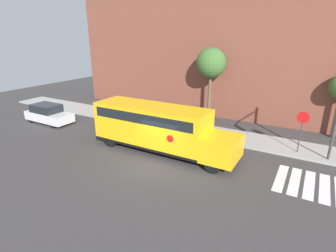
{
  "coord_description": "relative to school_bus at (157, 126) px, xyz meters",
  "views": [
    {
      "loc": [
        7.84,
        -12.08,
        7.39
      ],
      "look_at": [
        -0.39,
        2.23,
        1.68
      ],
      "focal_mm": 28.0,
      "sensor_mm": 36.0,
      "label": 1
    }
  ],
  "objects": [
    {
      "name": "ground_plane",
      "position": [
        0.92,
        -1.73,
        -1.74
      ],
      "size": [
        60.0,
        60.0,
        0.0
      ],
      "primitive_type": "plane",
      "color": "#3A3838"
    },
    {
      "name": "sidewalk_strip",
      "position": [
        0.92,
        4.77,
        -1.67
      ],
      "size": [
        44.0,
        3.0,
        0.15
      ],
      "color": "#9E9E99",
      "rests_on": "ground"
    },
    {
      "name": "building_backdrop",
      "position": [
        0.92,
        11.27,
        5.05
      ],
      "size": [
        32.0,
        4.0,
        13.58
      ],
      "color": "brown",
      "rests_on": "ground"
    },
    {
      "name": "crosswalk_stripes",
      "position": [
        9.23,
        0.27,
        -1.74
      ],
      "size": [
        3.3,
        3.2,
        0.01
      ],
      "color": "white",
      "rests_on": "ground"
    },
    {
      "name": "school_bus",
      "position": [
        0.0,
        0.0,
        0.0
      ],
      "size": [
        9.87,
        2.57,
        3.06
      ],
      "color": "yellow",
      "rests_on": "ground"
    },
    {
      "name": "parked_car",
      "position": [
        -11.61,
        0.25,
        -0.94
      ],
      "size": [
        4.49,
        1.83,
        1.65
      ],
      "color": "silver",
      "rests_on": "ground"
    },
    {
      "name": "stop_sign",
      "position": [
        8.3,
        4.05,
        0.19
      ],
      "size": [
        0.74,
        0.1,
        2.9
      ],
      "color": "#38383A",
      "rests_on": "ground"
    },
    {
      "name": "tree_near_sidewalk",
      "position": [
        0.42,
        8.18,
        3.36
      ],
      "size": [
        2.61,
        2.61,
        6.46
      ],
      "color": "brown",
      "rests_on": "ground"
    }
  ]
}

